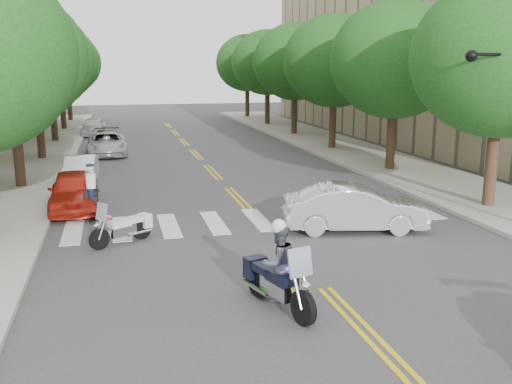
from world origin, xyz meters
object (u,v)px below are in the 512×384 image
object	(u,v)px
convertible	(354,208)
officer_standing	(92,198)
motorcycle_police	(277,269)
motorcycle_parked	(126,227)

from	to	relation	value
convertible	officer_standing	bearing A→B (deg)	80.00
motorcycle_police	officer_standing	distance (m)	9.60
motorcycle_police	convertible	world-z (taller)	motorcycle_police
motorcycle_parked	convertible	bearing A→B (deg)	-126.66
motorcycle_police	officer_standing	size ratio (longest dim) A/B	1.55
officer_standing	convertible	bearing A→B (deg)	-10.03
motorcycle_parked	convertible	world-z (taller)	convertible
motorcycle_police	motorcycle_parked	bearing A→B (deg)	-78.49
motorcycle_police	convertible	distance (m)	6.71
convertible	motorcycle_police	bearing A→B (deg)	153.97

